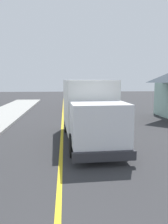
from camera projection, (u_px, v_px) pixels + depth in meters
The scene contains 4 objects.
centre_line_yellow at pixel (62, 142), 11.82m from camera, with size 0.16×56.00×0.01m, color gold.
box_truck at pixel (89, 108), 11.90m from camera, with size 2.73×7.28×3.20m.
parked_car_near at pixel (86, 109), 18.80m from camera, with size 1.91×4.45×1.67m.
parked_car_mid at pixel (81, 102), 24.83m from camera, with size 1.97×4.47×1.67m.
Camera 1 is at (0.20, -1.53, 3.23)m, focal length 36.19 mm.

